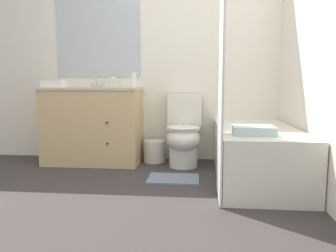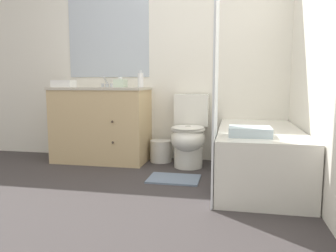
{
  "view_description": "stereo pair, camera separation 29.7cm",
  "coord_description": "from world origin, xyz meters",
  "views": [
    {
      "loc": [
        0.42,
        -2.19,
        0.89
      ],
      "look_at": [
        0.13,
        0.75,
        0.51
      ],
      "focal_mm": 35.0,
      "sensor_mm": 36.0,
      "label": 1
    },
    {
      "loc": [
        0.72,
        -2.14,
        0.89
      ],
      "look_at": [
        0.13,
        0.75,
        0.51
      ],
      "focal_mm": 35.0,
      "sensor_mm": 36.0,
      "label": 2
    }
  ],
  "objects": [
    {
      "name": "ground_plane",
      "position": [
        0.0,
        0.0,
        0.0
      ],
      "size": [
        14.0,
        14.0,
        0.0
      ],
      "primitive_type": "plane",
      "color": "#383333"
    },
    {
      "name": "shower_curtain",
      "position": [
        0.58,
        0.34,
        0.95
      ],
      "size": [
        0.01,
        0.47,
        1.9
      ],
      "color": "white",
      "rests_on": "ground_plane"
    },
    {
      "name": "toilet",
      "position": [
        0.25,
        1.33,
        0.35
      ],
      "size": [
        0.38,
        0.62,
        0.78
      ],
      "color": "silver",
      "rests_on": "ground_plane"
    },
    {
      "name": "wastebasket",
      "position": [
        -0.1,
        1.48,
        0.12
      ],
      "size": [
        0.25,
        0.25,
        0.25
      ],
      "color": "silver",
      "rests_on": "ground_plane"
    },
    {
      "name": "wall_back",
      "position": [
        -0.01,
        1.69,
        1.25
      ],
      "size": [
        8.0,
        0.06,
        2.5
      ],
      "color": "white",
      "rests_on": "ground_plane"
    },
    {
      "name": "hand_towel_folded",
      "position": [
        -1.16,
        1.25,
        0.89
      ],
      "size": [
        0.24,
        0.16,
        0.08
      ],
      "color": "white",
      "rests_on": "vanity_cabinet"
    },
    {
      "name": "soap_dispenser",
      "position": [
        -0.32,
        1.42,
        0.94
      ],
      "size": [
        0.06,
        0.06,
        0.19
      ],
      "color": "white",
      "rests_on": "vanity_cabinet"
    },
    {
      "name": "bath_mat",
      "position": [
        0.18,
        0.79,
        0.01
      ],
      "size": [
        0.48,
        0.35,
        0.02
      ],
      "color": "slate",
      "rests_on": "ground_plane"
    },
    {
      "name": "vanity_cabinet",
      "position": [
        -0.78,
        1.39,
        0.44
      ],
      "size": [
        1.08,
        0.57,
        0.86
      ],
      "color": "tan",
      "rests_on": "ground_plane"
    },
    {
      "name": "sink_faucet",
      "position": [
        -0.78,
        1.57,
        0.89
      ],
      "size": [
        0.14,
        0.12,
        0.12
      ],
      "color": "silver",
      "rests_on": "vanity_cabinet"
    },
    {
      "name": "tissue_box",
      "position": [
        -0.54,
        1.37,
        0.9
      ],
      "size": [
        0.12,
        0.14,
        0.12
      ],
      "color": "silver",
      "rests_on": "vanity_cabinet"
    },
    {
      "name": "bathtub",
      "position": [
        0.95,
        0.89,
        0.25
      ],
      "size": [
        0.71,
        1.54,
        0.49
      ],
      "color": "silver",
      "rests_on": "ground_plane"
    },
    {
      "name": "wall_right",
      "position": [
        1.34,
        0.83,
        1.25
      ],
      "size": [
        0.05,
        2.66,
        2.5
      ],
      "color": "white",
      "rests_on": "ground_plane"
    },
    {
      "name": "bath_towel_folded",
      "position": [
        0.84,
        0.43,
        0.53
      ],
      "size": [
        0.32,
        0.25,
        0.07
      ],
      "color": "silver",
      "rests_on": "bathtub"
    }
  ]
}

